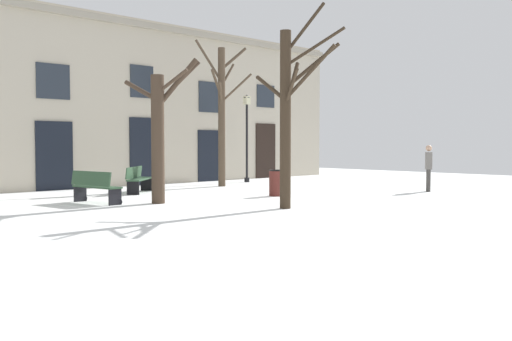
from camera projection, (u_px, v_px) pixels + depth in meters
ground_plane at (297, 202)px, 16.26m from camera, size 36.06×36.06×0.00m
building_facade at (136, 101)px, 22.59m from camera, size 22.54×0.60×6.73m
tree_near_facade at (288, 110)px, 14.41m from camera, size 1.50×2.48×5.41m
tree_right_of_center at (222, 111)px, 21.95m from camera, size 2.35×1.31×5.73m
tree_foreground at (159, 131)px, 15.70m from camera, size 1.79×2.00×4.15m
streetlamp at (247, 129)px, 24.37m from camera, size 0.30×0.30×3.83m
litter_bin at (276, 183)px, 17.97m from camera, size 0.48×0.48×0.85m
bench_near_lamp at (95, 187)px, 15.72m from camera, size 0.76×1.78×0.92m
bench_far_corner at (138, 179)px, 19.19m from camera, size 1.66×1.60×0.90m
person_crossing_plaza at (429, 166)px, 19.60m from camera, size 0.44×0.39×1.64m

